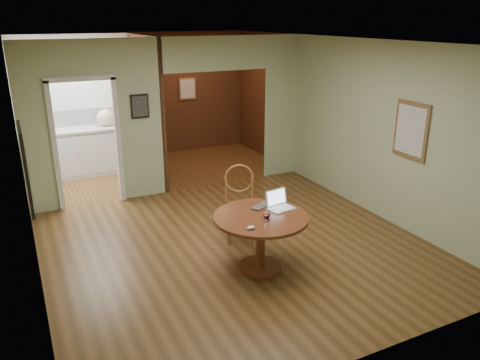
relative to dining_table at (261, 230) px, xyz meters
name	(u,v)px	position (x,y,z in m)	size (l,w,h in m)	color
floor	(237,247)	(-0.01, 0.64, -0.54)	(5.00, 5.00, 0.00)	#4C3215
room_shell	(139,117)	(-0.48, 3.74, 0.75)	(5.20, 7.50, 5.00)	silver
dining_table	(261,230)	(0.00, 0.00, 0.00)	(1.16, 1.16, 0.73)	brown
chair	(240,199)	(0.16, 0.91, 0.06)	(0.59, 0.59, 1.07)	#9D6737
open_laptop	(279,203)	(0.33, 0.13, 0.25)	(0.34, 0.32, 0.22)	silver
closed_laptop	(264,207)	(0.15, 0.21, 0.20)	(0.30, 0.19, 0.02)	silver
mouse	(251,228)	(-0.28, -0.28, 0.21)	(0.10, 0.06, 0.04)	silver
wine_glass	(267,214)	(0.03, -0.09, 0.24)	(0.10, 0.10, 0.11)	white
pen	(268,221)	(-0.01, -0.18, 0.19)	(0.01, 0.01, 0.13)	#0B0C52
kitchen_cabinet	(84,151)	(-1.36, 4.84, -0.07)	(2.06, 0.60, 0.94)	silver
grocery_bag	(105,118)	(-0.88, 4.84, 0.57)	(0.34, 0.29, 0.34)	beige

